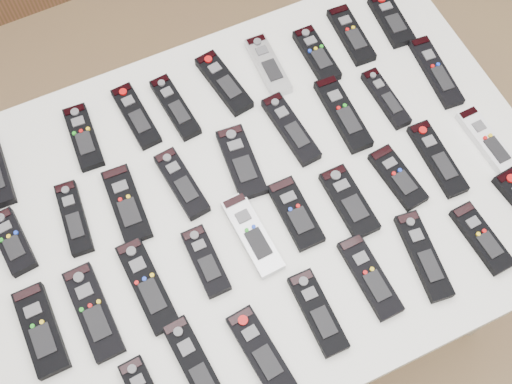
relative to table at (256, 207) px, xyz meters
name	(u,v)px	position (x,y,z in m)	size (l,w,h in m)	color
ground	(310,320)	(0.13, -0.14, -0.72)	(4.00, 4.00, 0.00)	#9B7D4F
table	(256,207)	(0.00, 0.00, 0.00)	(1.25, 0.88, 0.78)	white
remote_1	(84,137)	(-0.29, 0.29, 0.07)	(0.05, 0.16, 0.02)	black
remote_2	(136,116)	(-0.16, 0.29, 0.07)	(0.05, 0.17, 0.02)	black
remote_3	(175,107)	(-0.07, 0.27, 0.07)	(0.05, 0.17, 0.02)	black
remote_4	(224,83)	(0.05, 0.29, 0.07)	(0.05, 0.18, 0.02)	black
remote_5	(268,66)	(0.17, 0.29, 0.07)	(0.05, 0.17, 0.02)	#B7B7BC
remote_6	(317,55)	(0.28, 0.27, 0.07)	(0.05, 0.16, 0.02)	black
remote_7	(351,35)	(0.39, 0.29, 0.07)	(0.05, 0.17, 0.02)	black
remote_8	(391,20)	(0.50, 0.29, 0.07)	(0.06, 0.15, 0.02)	black
remote_9	(12,242)	(-0.50, 0.11, 0.07)	(0.05, 0.14, 0.02)	black
remote_10	(74,218)	(-0.37, 0.11, 0.07)	(0.05, 0.17, 0.02)	black
remote_11	(127,204)	(-0.26, 0.09, 0.07)	(0.06, 0.18, 0.02)	black
remote_12	(182,184)	(-0.13, 0.09, 0.07)	(0.05, 0.17, 0.02)	black
remote_13	(241,162)	(0.00, 0.08, 0.07)	(0.06, 0.17, 0.02)	black
remote_14	(291,129)	(0.14, 0.11, 0.07)	(0.05, 0.18, 0.02)	black
remote_15	(343,114)	(0.26, 0.10, 0.07)	(0.05, 0.20, 0.02)	black
remote_16	(386,98)	(0.37, 0.09, 0.07)	(0.04, 0.16, 0.02)	black
remote_17	(436,72)	(0.52, 0.11, 0.07)	(0.05, 0.20, 0.02)	black
remote_18	(41,330)	(-0.50, -0.09, 0.07)	(0.06, 0.18, 0.02)	black
remote_19	(94,312)	(-0.40, -0.10, 0.07)	(0.06, 0.20, 0.02)	black
remote_20	(147,285)	(-0.28, -0.09, 0.07)	(0.06, 0.20, 0.02)	black
remote_21	(206,261)	(-0.16, -0.09, 0.07)	(0.05, 0.15, 0.02)	black
remote_22	(252,235)	(-0.05, -0.08, 0.07)	(0.05, 0.19, 0.02)	#B7B7BC
remote_23	(296,213)	(0.06, -0.08, 0.07)	(0.06, 0.16, 0.02)	black
remote_24	(349,202)	(0.17, -0.10, 0.07)	(0.06, 0.16, 0.02)	black
remote_25	(398,177)	(0.29, -0.09, 0.07)	(0.05, 0.15, 0.02)	black
remote_26	(437,159)	(0.40, -0.09, 0.07)	(0.05, 0.19, 0.02)	black
remote_27	(488,143)	(0.52, -0.10, 0.07)	(0.05, 0.19, 0.02)	silver
remote_30	(198,370)	(-0.25, -0.29, 0.07)	(0.05, 0.21, 0.02)	black
remote_31	(261,352)	(-0.13, -0.31, 0.07)	(0.06, 0.18, 0.02)	black
remote_32	(318,313)	(0.00, -0.28, 0.07)	(0.05, 0.17, 0.02)	black
remote_33	(370,277)	(0.13, -0.26, 0.07)	(0.05, 0.18, 0.02)	black
remote_34	(423,256)	(0.25, -0.27, 0.07)	(0.05, 0.19, 0.02)	black
remote_35	(481,238)	(0.38, -0.29, 0.07)	(0.05, 0.16, 0.02)	black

